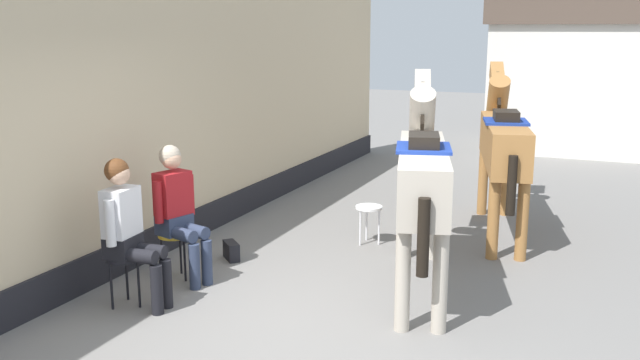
{
  "coord_description": "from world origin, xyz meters",
  "views": [
    {
      "loc": [
        2.22,
        -4.96,
        2.52
      ],
      "look_at": [
        -0.4,
        1.2,
        1.05
      ],
      "focal_mm": 38.85,
      "sensor_mm": 36.0,
      "label": 1
    }
  ],
  "objects_px": {
    "seated_visitor_near": "(128,226)",
    "saddled_horse_far": "(503,141)",
    "spare_stool_white": "(369,211)",
    "seated_visitor_far": "(178,206)",
    "satchel_bag": "(231,251)",
    "saddled_horse_near": "(422,172)"
  },
  "relations": [
    {
      "from": "saddled_horse_near",
      "to": "spare_stool_white",
      "type": "bearing_deg",
      "value": 129.63
    },
    {
      "from": "saddled_horse_far",
      "to": "spare_stool_white",
      "type": "relative_size",
      "value": 6.41
    },
    {
      "from": "seated_visitor_far",
      "to": "spare_stool_white",
      "type": "relative_size",
      "value": 3.02
    },
    {
      "from": "seated_visitor_near",
      "to": "saddled_horse_far",
      "type": "distance_m",
      "value": 4.68
    },
    {
      "from": "seated_visitor_near",
      "to": "satchel_bag",
      "type": "xyz_separation_m",
      "value": [
        0.17,
        1.52,
        -0.68
      ]
    },
    {
      "from": "saddled_horse_near",
      "to": "spare_stool_white",
      "type": "distance_m",
      "value": 1.62
    },
    {
      "from": "spare_stool_white",
      "to": "saddled_horse_near",
      "type": "bearing_deg",
      "value": -50.37
    },
    {
      "from": "seated_visitor_far",
      "to": "satchel_bag",
      "type": "xyz_separation_m",
      "value": [
        0.16,
        0.75,
        -0.68
      ]
    },
    {
      "from": "spare_stool_white",
      "to": "satchel_bag",
      "type": "relative_size",
      "value": 1.64
    },
    {
      "from": "saddled_horse_far",
      "to": "satchel_bag",
      "type": "xyz_separation_m",
      "value": [
        -2.56,
        -2.26,
        -1.06
      ]
    },
    {
      "from": "saddled_horse_near",
      "to": "saddled_horse_far",
      "type": "relative_size",
      "value": 0.99
    },
    {
      "from": "seated_visitor_near",
      "to": "saddled_horse_far",
      "type": "bearing_deg",
      "value": 54.15
    },
    {
      "from": "seated_visitor_near",
      "to": "saddled_horse_near",
      "type": "relative_size",
      "value": 0.48
    },
    {
      "from": "seated_visitor_far",
      "to": "saddled_horse_near",
      "type": "bearing_deg",
      "value": 19.37
    },
    {
      "from": "seated_visitor_near",
      "to": "seated_visitor_far",
      "type": "xyz_separation_m",
      "value": [
        0.01,
        0.76,
        0.0
      ]
    },
    {
      "from": "seated_visitor_far",
      "to": "spare_stool_white",
      "type": "height_order",
      "value": "seated_visitor_far"
    },
    {
      "from": "seated_visitor_near",
      "to": "saddled_horse_far",
      "type": "xyz_separation_m",
      "value": [
        2.73,
        3.78,
        0.38
      ]
    },
    {
      "from": "seated_visitor_near",
      "to": "spare_stool_white",
      "type": "distance_m",
      "value": 3.03
    },
    {
      "from": "seated_visitor_far",
      "to": "saddled_horse_near",
      "type": "height_order",
      "value": "saddled_horse_near"
    },
    {
      "from": "saddled_horse_far",
      "to": "satchel_bag",
      "type": "bearing_deg",
      "value": -138.56
    },
    {
      "from": "seated_visitor_far",
      "to": "satchel_bag",
      "type": "bearing_deg",
      "value": 78.07
    },
    {
      "from": "seated_visitor_near",
      "to": "seated_visitor_far",
      "type": "height_order",
      "value": "same"
    }
  ]
}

